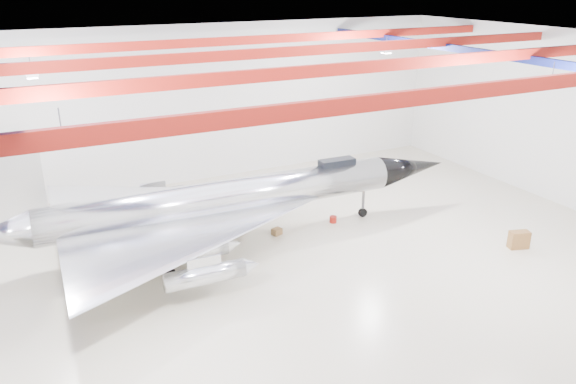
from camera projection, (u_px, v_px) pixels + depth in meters
floor at (284, 269)px, 28.55m from camera, size 40.00×40.00×0.00m
wall_back at (188, 106)px, 39.07m from camera, size 40.00×0.00×40.00m
wall_right at (570, 121)px, 35.03m from camera, size 0.00×30.00×30.00m
ceiling at (284, 48)px, 24.61m from camera, size 40.00×40.00×0.00m
ceiling_structure at (284, 63)px, 24.86m from camera, size 39.50×29.50×1.08m
jet_aircraft at (226, 202)px, 30.49m from camera, size 27.32×16.15×7.45m
desk at (519, 240)px, 30.60m from camera, size 1.19×0.84×0.98m
crate_ply at (205, 263)px, 28.85m from camera, size 0.54×0.47×0.33m
toolbox_red at (145, 215)px, 34.55m from camera, size 0.60×0.55×0.34m
engine_drum at (238, 230)px, 32.38m from camera, size 0.58×0.58×0.47m
crate_small at (78, 247)px, 30.56m from camera, size 0.41×0.33×0.28m
tool_chest at (333, 219)px, 33.91m from camera, size 0.55×0.55×0.39m
oil_barrel at (277, 232)px, 32.31m from camera, size 0.64×0.57×0.38m
spares_box at (225, 211)px, 35.14m from camera, size 0.44×0.44×0.38m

